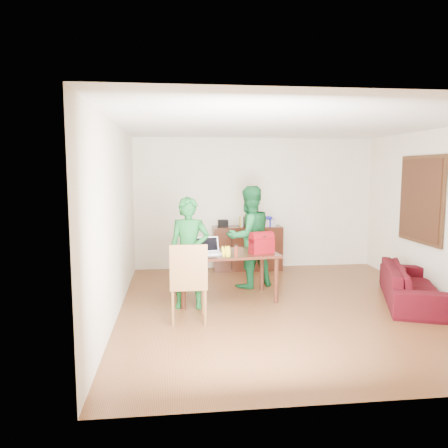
{
  "coord_description": "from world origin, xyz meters",
  "views": [
    {
      "loc": [
        -1.69,
        -6.22,
        2.04
      ],
      "look_at": [
        -0.89,
        0.71,
        1.18
      ],
      "focal_mm": 35.0,
      "sensor_mm": 36.0,
      "label": 1
    }
  ],
  "objects": [
    {
      "name": "person_near",
      "position": [
        -1.48,
        0.14,
        0.83
      ],
      "size": [
        0.65,
        0.47,
        1.66
      ],
      "primitive_type": "imported",
      "rotation": [
        0.0,
        0.0,
        -0.14
      ],
      "color": "#125421",
      "rests_on": "ground"
    },
    {
      "name": "person_far",
      "position": [
        -0.39,
        1.21,
        0.89
      ],
      "size": [
        1.06,
        0.96,
        1.77
      ],
      "primitive_type": "imported",
      "rotation": [
        0.0,
        0.0,
        3.55
      ],
      "color": "#15612D",
      "rests_on": "ground"
    },
    {
      "name": "room",
      "position": [
        0.01,
        0.13,
        1.31
      ],
      "size": [
        5.2,
        5.7,
        2.9
      ],
      "color": "#492B12",
      "rests_on": "ground"
    },
    {
      "name": "bottle",
      "position": [
        -0.77,
        0.14,
        0.84
      ],
      "size": [
        0.07,
        0.07,
        0.18
      ],
      "primitive_type": "cylinder",
      "rotation": [
        0.0,
        0.0,
        0.23
      ],
      "color": "#562013",
      "rests_on": "table"
    },
    {
      "name": "sofa",
      "position": [
        1.95,
        -0.02,
        0.29
      ],
      "size": [
        1.42,
        2.1,
        0.57
      ],
      "primitive_type": "imported",
      "rotation": [
        0.0,
        0.0,
        1.2
      ],
      "color": "#380710",
      "rests_on": "ground"
    },
    {
      "name": "table",
      "position": [
        -0.89,
        0.51,
        0.66
      ],
      "size": [
        1.68,
        1.06,
        0.75
      ],
      "rotation": [
        0.0,
        0.0,
        0.1
      ],
      "color": "black",
      "rests_on": "ground"
    },
    {
      "name": "chair",
      "position": [
        -1.51,
        -0.46,
        0.32
      ],
      "size": [
        0.49,
        0.47,
        1.09
      ],
      "rotation": [
        0.0,
        0.0,
        -0.0
      ],
      "color": "brown",
      "rests_on": "ground"
    },
    {
      "name": "laptop",
      "position": [
        -1.14,
        0.41,
        0.8
      ],
      "size": [
        0.4,
        0.31,
        0.25
      ],
      "rotation": [
        0.0,
        0.0,
        0.18
      ],
      "color": "white",
      "rests_on": "table"
    },
    {
      "name": "bananas",
      "position": [
        -0.93,
        0.14,
        0.78
      ],
      "size": [
        0.2,
        0.16,
        0.07
      ],
      "primitive_type": null,
      "rotation": [
        0.0,
        0.0,
        0.33
      ],
      "color": "yellow",
      "rests_on": "table"
    },
    {
      "name": "red_bag",
      "position": [
        -0.33,
        0.42,
        0.88
      ],
      "size": [
        0.4,
        0.3,
        0.27
      ],
      "primitive_type": "cube",
      "rotation": [
        0.0,
        0.0,
        0.28
      ],
      "color": "maroon",
      "rests_on": "table"
    }
  ]
}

